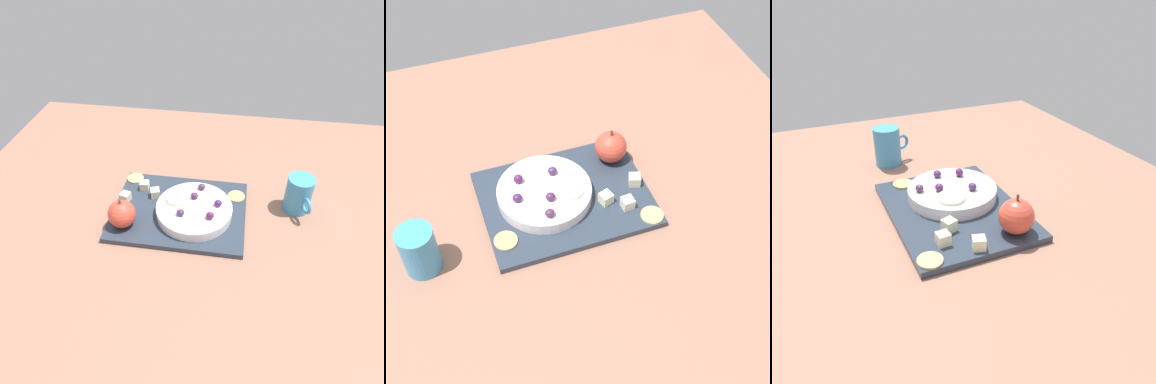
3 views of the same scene
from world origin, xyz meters
The scene contains 17 objects.
table centered at (0.00, 0.00, 2.13)cm, with size 126.01×108.52×4.27cm, color #926551.
platter centered at (2.64, -1.19, 4.96)cm, with size 32.83×25.11×1.38cm, color #2C3745.
serving_dish centered at (-1.24, -0.10, 6.91)cm, with size 18.56×18.56×2.53cm, color white.
apple_whole centered at (14.98, 5.84, 8.95)cm, with size 6.61×6.61×6.61cm, color #D34633.
apple_stem centered at (14.98, 5.84, 12.86)cm, with size 0.50×0.50×1.20cm, color brown.
cheese_cube_0 centered at (13.20, -7.65, 6.77)cm, with size 2.26×2.26×2.26cm, color #F8ECC6.
cheese_cube_1 centered at (9.70, -5.11, 6.77)cm, with size 2.26×2.26×2.26cm, color #EDEEBE.
cheese_cube_2 centered at (16.89, -2.50, 6.77)cm, with size 2.26×2.26×2.26cm, color #EFEABD.
cracker_0 centered at (-11.19, -7.91, 5.84)cm, with size 4.44×4.44×0.40cm, color tan.
cracker_1 centered at (16.78, -11.37, 5.84)cm, with size 4.44×4.44×0.40cm, color tan.
grape_0 centered at (-2.19, -6.79, 8.95)cm, with size 1.90×1.71×1.55cm, color #4C2C4A.
grape_1 centered at (-5.43, 3.41, 9.08)cm, with size 1.90×1.71×1.80cm, color #571E53.
grape_2 centered at (1.54, 3.36, 8.97)cm, with size 1.90×1.71×1.59cm, color #452B5A.
grape_3 centered at (-0.86, -3.02, 8.99)cm, with size 1.90×1.71×1.63cm, color #4E234E.
grape_4 centered at (-6.90, -1.20, 8.97)cm, with size 1.90×1.71×1.58cm, color #462259.
apple_slice_0 centered at (3.21, -2.02, 8.48)cm, with size 5.63×5.63×0.60cm, color beige.
cup centered at (-26.35, -7.21, 9.11)cm, with size 6.52×9.45×9.69cm.
Camera 2 is at (-19.02, -69.90, 88.09)cm, focal length 51.87 mm.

